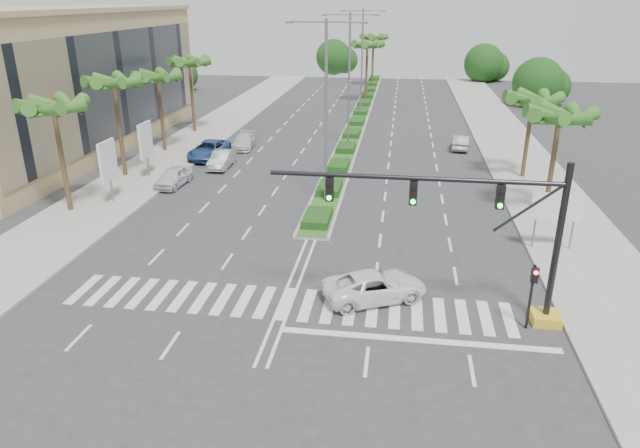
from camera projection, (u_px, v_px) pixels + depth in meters
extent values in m
plane|color=#333335|center=(286.00, 304.00, 26.36)|extent=(160.00, 160.00, 0.00)
cube|color=gray|center=(537.00, 185.00, 42.74)|extent=(6.00, 120.00, 0.15)
cube|color=gray|center=(152.00, 169.00, 46.72)|extent=(6.00, 120.00, 0.15)
cube|color=gray|center=(360.00, 116.00, 67.71)|extent=(2.20, 75.00, 0.20)
cube|color=#2E571E|center=(360.00, 115.00, 67.67)|extent=(1.80, 75.00, 0.04)
cube|color=tan|center=(58.00, 83.00, 51.46)|extent=(12.00, 36.00, 12.00)
cube|color=gold|center=(545.00, 318.00, 24.78)|extent=(1.20, 1.20, 0.45)
cylinder|color=black|center=(557.00, 245.00, 23.49)|extent=(0.28, 0.28, 7.00)
cylinder|color=black|center=(414.00, 178.00, 23.31)|extent=(12.00, 0.20, 0.20)
cylinder|color=black|center=(527.00, 209.00, 23.12)|extent=(2.53, 0.12, 2.15)
cube|color=black|center=(501.00, 197.00, 23.10)|extent=(0.32, 0.24, 1.00)
cylinder|color=#19E533|center=(500.00, 206.00, 23.08)|extent=(0.20, 0.06, 0.20)
cube|color=black|center=(413.00, 193.00, 23.55)|extent=(0.32, 0.24, 1.00)
cylinder|color=#19E533|center=(413.00, 202.00, 23.54)|extent=(0.20, 0.06, 0.20)
cube|color=black|center=(329.00, 190.00, 24.01)|extent=(0.32, 0.24, 1.00)
cylinder|color=#19E533|center=(329.00, 198.00, 24.00)|extent=(0.20, 0.06, 0.20)
cylinder|color=black|center=(530.00, 297.00, 23.87)|extent=(0.12, 0.12, 3.00)
cube|color=black|center=(535.00, 275.00, 23.32)|extent=(0.28, 0.22, 0.65)
cylinder|color=red|center=(536.00, 273.00, 23.14)|extent=(0.18, 0.05, 0.18)
cylinder|color=slate|center=(535.00, 226.00, 31.57)|extent=(0.10, 0.10, 2.80)
cylinder|color=slate|center=(573.00, 228.00, 31.31)|extent=(0.10, 0.10, 2.80)
cube|color=#0C6638|center=(557.00, 207.00, 30.99)|extent=(2.60, 0.08, 1.50)
cube|color=white|center=(557.00, 207.00, 30.95)|extent=(2.70, 0.02, 1.60)
cylinder|color=slate|center=(111.00, 183.00, 38.78)|extent=(0.12, 0.12, 2.80)
cube|color=white|center=(108.00, 161.00, 38.19)|extent=(0.18, 2.10, 2.70)
cube|color=#D8594C|center=(108.00, 161.00, 38.19)|extent=(0.12, 2.00, 2.60)
cylinder|color=slate|center=(148.00, 160.00, 44.30)|extent=(0.12, 0.12, 2.80)
cube|color=white|center=(146.00, 140.00, 43.70)|extent=(0.18, 2.10, 2.70)
cube|color=#D8594C|center=(146.00, 140.00, 43.70)|extent=(0.12, 2.00, 2.60)
cylinder|color=brown|center=(62.00, 160.00, 36.42)|extent=(0.32, 0.32, 7.00)
sphere|color=brown|center=(53.00, 107.00, 35.17)|extent=(0.70, 0.70, 0.70)
cone|color=#285F1E|center=(70.00, 109.00, 35.06)|extent=(0.90, 3.62, 1.50)
cone|color=#285F1E|center=(71.00, 106.00, 35.90)|extent=(3.39, 2.96, 1.50)
cone|color=#285F1E|center=(59.00, 105.00, 36.22)|extent=(3.73, 1.68, 1.50)
cone|color=#285F1E|center=(43.00, 107.00, 35.77)|extent=(2.38, 3.65, 1.50)
cone|color=#285F1E|center=(34.00, 109.00, 34.89)|extent=(2.38, 3.65, 1.50)
cone|color=#285F1E|center=(39.00, 112.00, 34.25)|extent=(3.73, 1.68, 1.50)
cone|color=#285F1E|center=(56.00, 111.00, 34.32)|extent=(3.39, 2.96, 1.50)
cylinder|color=brown|center=(120.00, 130.00, 43.71)|extent=(0.32, 0.32, 7.40)
sphere|color=brown|center=(113.00, 82.00, 42.38)|extent=(0.70, 0.70, 0.70)
cone|color=#285F1E|center=(128.00, 84.00, 42.27)|extent=(0.90, 3.62, 1.50)
cone|color=#285F1E|center=(128.00, 82.00, 43.11)|extent=(3.39, 2.96, 1.50)
cone|color=#285F1E|center=(117.00, 82.00, 43.43)|extent=(3.73, 1.68, 1.50)
cone|color=#285F1E|center=(104.00, 83.00, 42.98)|extent=(2.38, 3.65, 1.50)
cone|color=#285F1E|center=(98.00, 84.00, 42.10)|extent=(2.38, 3.65, 1.50)
cone|color=#285F1E|center=(104.00, 86.00, 41.46)|extent=(3.73, 1.68, 1.50)
cone|color=#285F1E|center=(117.00, 86.00, 41.53)|extent=(3.39, 2.96, 1.50)
cylinder|color=brown|center=(162.00, 114.00, 51.18)|extent=(0.32, 0.32, 6.80)
sphere|color=brown|center=(158.00, 77.00, 49.96)|extent=(0.70, 0.70, 0.70)
cone|color=#285F1E|center=(170.00, 78.00, 49.85)|extent=(0.90, 3.62, 1.50)
cone|color=#285F1E|center=(169.00, 77.00, 50.69)|extent=(3.39, 2.96, 1.50)
cone|color=#285F1E|center=(160.00, 76.00, 51.01)|extent=(3.73, 1.68, 1.50)
cone|color=#285F1E|center=(149.00, 77.00, 50.56)|extent=(2.38, 3.65, 1.50)
cone|color=#285F1E|center=(145.00, 79.00, 49.68)|extent=(2.38, 3.65, 1.50)
cone|color=#285F1E|center=(150.00, 80.00, 49.04)|extent=(3.73, 1.68, 1.50)
cone|color=#285F1E|center=(161.00, 79.00, 49.11)|extent=(3.39, 2.96, 1.50)
cylinder|color=brown|center=(192.00, 98.00, 58.46)|extent=(0.32, 0.32, 7.20)
sphere|color=brown|center=(189.00, 63.00, 57.16)|extent=(0.70, 0.70, 0.70)
cone|color=#285F1E|center=(200.00, 64.00, 57.06)|extent=(0.90, 3.62, 1.50)
cone|color=#285F1E|center=(199.00, 63.00, 57.90)|extent=(3.39, 2.96, 1.50)
cone|color=#285F1E|center=(191.00, 62.00, 58.22)|extent=(3.73, 1.68, 1.50)
cone|color=#285F1E|center=(182.00, 63.00, 57.77)|extent=(2.38, 3.65, 1.50)
cone|color=#285F1E|center=(178.00, 64.00, 56.89)|extent=(2.38, 3.65, 1.50)
cone|color=#285F1E|center=(183.00, 65.00, 56.25)|extent=(3.73, 1.68, 1.50)
cone|color=#285F1E|center=(193.00, 65.00, 56.32)|extent=(3.39, 2.96, 1.50)
cylinder|color=brown|center=(552.00, 166.00, 36.14)|extent=(0.32, 0.32, 6.50)
sphere|color=brown|center=(560.00, 116.00, 34.97)|extent=(0.70, 0.70, 0.70)
cone|color=#285F1E|center=(578.00, 118.00, 34.87)|extent=(0.90, 3.62, 1.50)
cone|color=#285F1E|center=(568.00, 115.00, 35.71)|extent=(3.39, 2.96, 1.50)
cone|color=#285F1E|center=(551.00, 114.00, 36.03)|extent=(3.73, 1.68, 1.50)
cone|color=#285F1E|center=(541.00, 116.00, 35.58)|extent=(2.38, 3.65, 1.50)
cone|color=#285F1E|center=(545.00, 119.00, 34.70)|extent=(2.38, 3.65, 1.50)
cone|color=#285F1E|center=(560.00, 121.00, 34.06)|extent=(3.73, 1.68, 1.50)
cone|color=#285F1E|center=(575.00, 121.00, 34.13)|extent=(3.39, 2.96, 1.50)
cylinder|color=brown|center=(527.00, 139.00, 43.55)|extent=(0.32, 0.32, 6.20)
sphere|color=brown|center=(533.00, 100.00, 42.44)|extent=(0.70, 0.70, 0.70)
cone|color=#285F1E|center=(548.00, 101.00, 42.34)|extent=(0.90, 3.62, 1.50)
cone|color=#285F1E|center=(540.00, 99.00, 43.18)|extent=(3.39, 2.96, 1.50)
cone|color=#285F1E|center=(526.00, 99.00, 43.50)|extent=(3.73, 1.68, 1.50)
cone|color=#285F1E|center=(518.00, 100.00, 43.05)|extent=(2.38, 3.65, 1.50)
cone|color=#285F1E|center=(520.00, 102.00, 42.17)|extent=(2.38, 3.65, 1.50)
cone|color=#285F1E|center=(532.00, 103.00, 41.53)|extent=(3.73, 1.68, 1.50)
cone|color=#285F1E|center=(545.00, 103.00, 41.60)|extent=(3.39, 2.96, 1.50)
cylinder|color=brown|center=(366.00, 74.00, 75.56)|extent=(0.32, 0.32, 7.50)
sphere|color=brown|center=(367.00, 45.00, 74.21)|extent=(0.70, 0.70, 0.70)
cone|color=#285F1E|center=(376.00, 46.00, 74.10)|extent=(0.90, 3.62, 1.50)
cone|color=#285F1E|center=(373.00, 45.00, 74.95)|extent=(3.39, 2.96, 1.50)
cone|color=#285F1E|center=(366.00, 45.00, 75.27)|extent=(3.73, 1.68, 1.50)
cone|color=#285F1E|center=(360.00, 46.00, 74.82)|extent=(2.38, 3.65, 1.50)
cone|color=#285F1E|center=(359.00, 46.00, 73.94)|extent=(2.38, 3.65, 1.50)
cone|color=#285F1E|center=(365.00, 47.00, 73.29)|extent=(3.73, 1.68, 1.50)
cone|color=#285F1E|center=(372.00, 46.00, 73.37)|extent=(3.39, 2.96, 1.50)
cylinder|color=brown|center=(373.00, 62.00, 89.36)|extent=(0.32, 0.32, 7.50)
sphere|color=brown|center=(373.00, 38.00, 88.01)|extent=(0.70, 0.70, 0.70)
cone|color=#285F1E|center=(381.00, 38.00, 87.90)|extent=(0.90, 3.62, 1.50)
cone|color=#285F1E|center=(378.00, 38.00, 88.74)|extent=(3.39, 2.96, 1.50)
cone|color=#285F1E|center=(372.00, 38.00, 89.06)|extent=(3.73, 1.68, 1.50)
cone|color=#285F1E|center=(367.00, 38.00, 88.61)|extent=(2.38, 3.65, 1.50)
cone|color=#285F1E|center=(367.00, 38.00, 87.73)|extent=(2.38, 3.65, 1.50)
cone|color=#285F1E|center=(371.00, 39.00, 87.09)|extent=(3.73, 1.68, 1.50)
cone|color=#285F1E|center=(378.00, 39.00, 87.16)|extent=(3.39, 2.96, 1.50)
cylinder|color=slate|center=(326.00, 116.00, 37.02)|extent=(0.20, 0.20, 12.00)
cylinder|color=slate|center=(307.00, 22.00, 35.03)|extent=(2.40, 0.10, 0.10)
cylinder|color=slate|center=(346.00, 22.00, 34.72)|extent=(2.40, 0.10, 0.10)
cube|color=slate|center=(289.00, 22.00, 35.19)|extent=(0.50, 0.25, 0.12)
cube|color=slate|center=(364.00, 23.00, 34.59)|extent=(0.50, 0.25, 0.12)
cylinder|color=slate|center=(349.00, 82.00, 51.73)|extent=(0.20, 0.20, 12.00)
cylinder|color=slate|center=(337.00, 14.00, 49.75)|extent=(2.40, 0.10, 0.10)
cylinder|color=slate|center=(364.00, 15.00, 49.43)|extent=(2.40, 0.10, 0.10)
cube|color=slate|center=(324.00, 15.00, 49.91)|extent=(0.50, 0.25, 0.12)
cube|color=slate|center=(377.00, 15.00, 49.31)|extent=(0.50, 0.25, 0.12)
cylinder|color=slate|center=(362.00, 64.00, 66.45)|extent=(0.20, 0.20, 12.00)
cylinder|color=slate|center=(353.00, 11.00, 64.46)|extent=(2.40, 0.10, 0.10)
cylinder|color=slate|center=(374.00, 11.00, 64.15)|extent=(2.40, 0.10, 0.10)
cube|color=slate|center=(343.00, 11.00, 64.62)|extent=(0.50, 0.25, 0.12)
cube|color=slate|center=(384.00, 11.00, 64.02)|extent=(0.50, 0.25, 0.12)
imported|color=silver|center=(174.00, 177.00, 42.61)|extent=(1.95, 4.21, 1.39)
imported|color=#B4B4B9|center=(222.00, 159.00, 47.26)|extent=(1.54, 4.21, 1.38)
imported|color=#2C4C87|center=(209.00, 150.00, 49.94)|extent=(2.76, 5.56, 1.52)
imported|color=silver|center=(244.00, 141.00, 53.35)|extent=(2.14, 4.55, 1.28)
imported|color=white|center=(375.00, 286.00, 26.53)|extent=(5.38, 4.10, 1.36)
imported|color=#A0A0A5|center=(461.00, 142.00, 53.03)|extent=(1.95, 4.24, 1.35)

